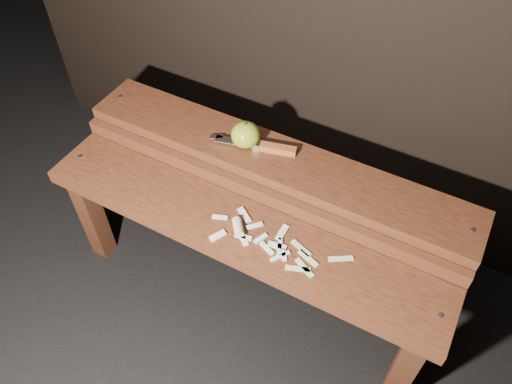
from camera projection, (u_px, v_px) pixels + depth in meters
The scene contains 6 objects.
ground at pixel (248, 290), 1.71m from camera, with size 60.00×60.00×0.00m, color black.
bench_front_tier at pixel (235, 243), 1.41m from camera, with size 1.20×0.20×0.42m.
bench_rear_tier at pixel (273, 177), 1.49m from camera, with size 1.20×0.21×0.50m.
apple at pixel (245, 135), 1.43m from camera, with size 0.08×0.08×0.09m.
knife at pixel (267, 147), 1.44m from camera, with size 0.26×0.08×0.02m.
apple_scraps at pixel (259, 237), 1.33m from camera, with size 0.40×0.14×0.03m.
Camera 1 is at (0.44, -0.75, 1.50)m, focal length 35.00 mm.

